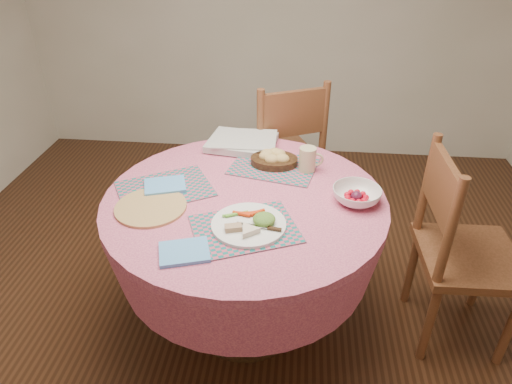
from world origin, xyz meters
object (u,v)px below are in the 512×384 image
(chair_right, at_px, (459,248))
(latte_mug, at_px, (308,159))
(dinner_plate, at_px, (250,224))
(bread_bowl, at_px, (274,158))
(fruit_bowl, at_px, (357,195))
(dining_table, at_px, (245,233))
(chair_back, at_px, (282,155))
(wicker_trivet, at_px, (151,207))

(chair_right, bearing_deg, latte_mug, 70.50)
(dinner_plate, height_order, latte_mug, latte_mug)
(bread_bowl, relative_size, fruit_bowl, 0.90)
(dinner_plate, relative_size, fruit_bowl, 1.16)
(dining_table, height_order, fruit_bowl, fruit_bowl)
(chair_right, xyz_separation_m, chair_back, (-0.84, 0.81, 0.02))
(wicker_trivet, xyz_separation_m, bread_bowl, (0.49, 0.43, 0.03))
(bread_bowl, bearing_deg, chair_back, 87.88)
(dining_table, distance_m, bread_bowl, 0.40)
(chair_right, height_order, bread_bowl, chair_right)
(fruit_bowl, bearing_deg, latte_mug, 130.02)
(chair_back, bearing_deg, chair_right, 111.46)
(wicker_trivet, xyz_separation_m, dinner_plate, (0.43, -0.10, 0.01))
(dining_table, relative_size, dinner_plate, 4.18)
(dining_table, distance_m, fruit_bowl, 0.53)
(dining_table, distance_m, latte_mug, 0.46)
(bread_bowl, distance_m, latte_mug, 0.17)
(dining_table, xyz_separation_m, dinner_plate, (0.05, -0.22, 0.22))
(wicker_trivet, height_order, bread_bowl, bread_bowl)
(chair_back, bearing_deg, fruit_bowl, 88.31)
(dining_table, relative_size, chair_back, 1.22)
(dining_table, bearing_deg, chair_right, 2.10)
(wicker_trivet, relative_size, dinner_plate, 1.01)
(dining_table, distance_m, dinner_plate, 0.31)
(chair_right, height_order, chair_back, chair_back)
(chair_back, relative_size, fruit_bowl, 3.98)
(dining_table, xyz_separation_m, latte_mug, (0.27, 0.26, 0.26))
(chair_right, height_order, wicker_trivet, chair_right)
(latte_mug, distance_m, fruit_bowl, 0.33)
(chair_right, distance_m, dinner_plate, 0.99)
(wicker_trivet, distance_m, fruit_bowl, 0.87)
(wicker_trivet, relative_size, bread_bowl, 1.30)
(dining_table, bearing_deg, fruit_bowl, 1.65)
(chair_back, xyz_separation_m, wicker_trivet, (-0.51, -0.97, 0.22))
(chair_back, distance_m, bread_bowl, 0.59)
(bread_bowl, height_order, latte_mug, latte_mug)
(fruit_bowl, bearing_deg, dinner_plate, -151.29)
(wicker_trivet, bearing_deg, chair_right, 6.79)
(dining_table, relative_size, chair_right, 1.25)
(dinner_plate, xyz_separation_m, bread_bowl, (0.06, 0.53, 0.02))
(chair_right, height_order, fruit_bowl, chair_right)
(chair_right, distance_m, bread_bowl, 0.95)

